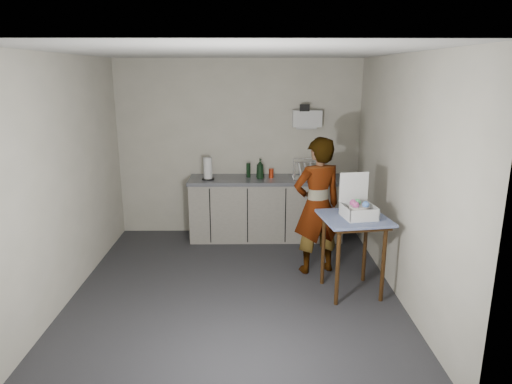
{
  "coord_description": "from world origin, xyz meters",
  "views": [
    {
      "loc": [
        0.19,
        -4.75,
        2.42
      ],
      "look_at": [
        0.24,
        0.45,
        1.03
      ],
      "focal_mm": 32.0,
      "sensor_mm": 36.0,
      "label": 1
    }
  ],
  "objects_px": {
    "dark_bottle": "(248,170)",
    "bakery_box": "(358,208)",
    "side_table": "(354,227)",
    "dish_rack": "(306,175)",
    "standing_man": "(317,206)",
    "soda_can": "(271,173)",
    "kitchen_counter": "(266,210)",
    "paper_towel": "(208,169)",
    "soap_bottle": "(260,169)"
  },
  "relations": [
    {
      "from": "dark_bottle",
      "to": "bakery_box",
      "type": "xyz_separation_m",
      "value": [
        1.19,
        -1.85,
        -0.02
      ]
    },
    {
      "from": "side_table",
      "to": "bakery_box",
      "type": "xyz_separation_m",
      "value": [
        0.03,
        -0.01,
        0.22
      ]
    },
    {
      "from": "dark_bottle",
      "to": "bakery_box",
      "type": "relative_size",
      "value": 0.45
    },
    {
      "from": "dish_rack",
      "to": "standing_man",
      "type": "bearing_deg",
      "value": -89.65
    },
    {
      "from": "soda_can",
      "to": "kitchen_counter",
      "type": "bearing_deg",
      "value": -157.67
    },
    {
      "from": "standing_man",
      "to": "paper_towel",
      "type": "distance_m",
      "value": 1.82
    },
    {
      "from": "dish_rack",
      "to": "side_table",
      "type": "bearing_deg",
      "value": -79.1
    },
    {
      "from": "soap_bottle",
      "to": "soda_can",
      "type": "distance_m",
      "value": 0.19
    },
    {
      "from": "kitchen_counter",
      "to": "standing_man",
      "type": "height_order",
      "value": "standing_man"
    },
    {
      "from": "kitchen_counter",
      "to": "soda_can",
      "type": "xyz_separation_m",
      "value": [
        0.08,
        0.03,
        0.55
      ]
    },
    {
      "from": "soap_bottle",
      "to": "paper_towel",
      "type": "relative_size",
      "value": 0.92
    },
    {
      "from": "soda_can",
      "to": "dish_rack",
      "type": "relative_size",
      "value": 0.33
    },
    {
      "from": "soap_bottle",
      "to": "bakery_box",
      "type": "xyz_separation_m",
      "value": [
        1.02,
        -1.74,
        -0.06
      ]
    },
    {
      "from": "bakery_box",
      "to": "dark_bottle",
      "type": "bearing_deg",
      "value": 113.04
    },
    {
      "from": "standing_man",
      "to": "soda_can",
      "type": "distance_m",
      "value": 1.33
    },
    {
      "from": "side_table",
      "to": "soda_can",
      "type": "distance_m",
      "value": 1.99
    },
    {
      "from": "dark_bottle",
      "to": "dish_rack",
      "type": "relative_size",
      "value": 0.52
    },
    {
      "from": "soda_can",
      "to": "bakery_box",
      "type": "relative_size",
      "value": 0.29
    },
    {
      "from": "dark_bottle",
      "to": "paper_towel",
      "type": "distance_m",
      "value": 0.6
    },
    {
      "from": "soap_bottle",
      "to": "dish_rack",
      "type": "xyz_separation_m",
      "value": [
        0.66,
        -0.02,
        -0.08
      ]
    },
    {
      "from": "dark_bottle",
      "to": "dish_rack",
      "type": "distance_m",
      "value": 0.84
    },
    {
      "from": "soap_bottle",
      "to": "bakery_box",
      "type": "height_order",
      "value": "bakery_box"
    },
    {
      "from": "standing_man",
      "to": "dish_rack",
      "type": "xyz_separation_m",
      "value": [
        -0.01,
        1.14,
        0.13
      ]
    },
    {
      "from": "soap_bottle",
      "to": "dark_bottle",
      "type": "distance_m",
      "value": 0.2
    },
    {
      "from": "dark_bottle",
      "to": "paper_towel",
      "type": "xyz_separation_m",
      "value": [
        -0.58,
        -0.14,
        0.05
      ]
    },
    {
      "from": "soda_can",
      "to": "paper_towel",
      "type": "distance_m",
      "value": 0.92
    },
    {
      "from": "soap_bottle",
      "to": "kitchen_counter",
      "type": "bearing_deg",
      "value": 20.85
    },
    {
      "from": "kitchen_counter",
      "to": "soda_can",
      "type": "bearing_deg",
      "value": 22.33
    },
    {
      "from": "bakery_box",
      "to": "paper_towel",
      "type": "bearing_deg",
      "value": 126.23
    },
    {
      "from": "kitchen_counter",
      "to": "paper_towel",
      "type": "relative_size",
      "value": 7.03
    },
    {
      "from": "side_table",
      "to": "soda_can",
      "type": "relative_size",
      "value": 6.72
    },
    {
      "from": "dark_bottle",
      "to": "dish_rack",
      "type": "height_order",
      "value": "dish_rack"
    },
    {
      "from": "standing_man",
      "to": "side_table",
      "type": "bearing_deg",
      "value": 101.21
    },
    {
      "from": "dish_rack",
      "to": "soda_can",
      "type": "bearing_deg",
      "value": 170.31
    },
    {
      "from": "paper_towel",
      "to": "side_table",
      "type": "bearing_deg",
      "value": -44.31
    },
    {
      "from": "paper_towel",
      "to": "dish_rack",
      "type": "xyz_separation_m",
      "value": [
        1.41,
        0.01,
        -0.09
      ]
    },
    {
      "from": "soap_bottle",
      "to": "dish_rack",
      "type": "distance_m",
      "value": 0.67
    },
    {
      "from": "soap_bottle",
      "to": "dish_rack",
      "type": "relative_size",
      "value": 0.74
    },
    {
      "from": "dark_bottle",
      "to": "soda_can",
      "type": "bearing_deg",
      "value": -6.91
    },
    {
      "from": "dark_bottle",
      "to": "side_table",
      "type": "bearing_deg",
      "value": -57.72
    },
    {
      "from": "paper_towel",
      "to": "dish_rack",
      "type": "distance_m",
      "value": 1.41
    },
    {
      "from": "kitchen_counter",
      "to": "dark_bottle",
      "type": "xyz_separation_m",
      "value": [
        -0.26,
        0.07,
        0.59
      ]
    },
    {
      "from": "kitchen_counter",
      "to": "paper_towel",
      "type": "distance_m",
      "value": 1.05
    },
    {
      "from": "side_table",
      "to": "standing_man",
      "type": "distance_m",
      "value": 0.66
    },
    {
      "from": "side_table",
      "to": "dark_bottle",
      "type": "bearing_deg",
      "value": 113.75
    },
    {
      "from": "side_table",
      "to": "paper_towel",
      "type": "relative_size",
      "value": 2.8
    },
    {
      "from": "kitchen_counter",
      "to": "bakery_box",
      "type": "xyz_separation_m",
      "value": [
        0.93,
        -1.78,
        0.57
      ]
    },
    {
      "from": "side_table",
      "to": "bakery_box",
      "type": "relative_size",
      "value": 1.93
    },
    {
      "from": "side_table",
      "to": "bakery_box",
      "type": "height_order",
      "value": "bakery_box"
    },
    {
      "from": "dish_rack",
      "to": "dark_bottle",
      "type": "bearing_deg",
      "value": 171.42
    }
  ]
}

